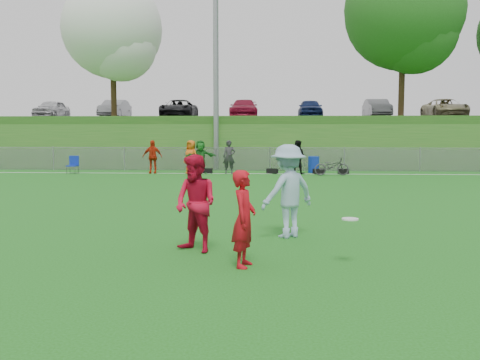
# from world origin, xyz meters

# --- Properties ---
(ground) EXTENTS (120.00, 120.00, 0.00)m
(ground) POSITION_xyz_m (0.00, 0.00, 0.00)
(ground) COLOR #1C5A13
(ground) RESTS_ON ground
(sideline_far) EXTENTS (60.00, 0.10, 0.01)m
(sideline_far) POSITION_xyz_m (0.00, 18.00, 0.01)
(sideline_far) COLOR white
(sideline_far) RESTS_ON ground
(fence) EXTENTS (58.00, 0.06, 1.30)m
(fence) POSITION_xyz_m (0.00, 20.00, 0.65)
(fence) COLOR gray
(fence) RESTS_ON ground
(light_pole) EXTENTS (1.20, 0.40, 12.15)m
(light_pole) POSITION_xyz_m (-3.00, 20.80, 6.71)
(light_pole) COLOR gray
(light_pole) RESTS_ON ground
(berm) EXTENTS (120.00, 18.00, 3.00)m
(berm) POSITION_xyz_m (0.00, 31.00, 1.50)
(berm) COLOR #1F5A19
(berm) RESTS_ON ground
(parking_lot) EXTENTS (120.00, 12.00, 0.10)m
(parking_lot) POSITION_xyz_m (0.00, 33.00, 3.05)
(parking_lot) COLOR black
(parking_lot) RESTS_ON berm
(tree_white_flowering) EXTENTS (6.30, 6.30, 8.78)m
(tree_white_flowering) POSITION_xyz_m (-9.84, 24.92, 8.32)
(tree_white_flowering) COLOR black
(tree_white_flowering) RESTS_ON berm
(tree_green_near) EXTENTS (7.14, 7.14, 9.95)m
(tree_green_near) POSITION_xyz_m (8.16, 24.42, 9.03)
(tree_green_near) COLOR black
(tree_green_near) RESTS_ON berm
(car_row) EXTENTS (32.04, 5.18, 1.44)m
(car_row) POSITION_xyz_m (-1.17, 32.00, 3.82)
(car_row) COLOR #BEBDBF
(car_row) RESTS_ON parking_lot
(spectator_row) EXTENTS (8.38, 0.97, 1.69)m
(spectator_row) POSITION_xyz_m (-2.81, 18.00, 0.85)
(spectator_row) COLOR red
(spectator_row) RESTS_ON ground
(gear_bags) EXTENTS (7.47, 0.51, 0.26)m
(gear_bags) POSITION_xyz_m (0.77, 18.10, 0.13)
(gear_bags) COLOR black
(gear_bags) RESTS_ON ground
(player_red_left) EXTENTS (0.47, 0.63, 1.57)m
(player_red_left) POSITION_xyz_m (-0.39, -0.49, 0.78)
(player_red_left) COLOR #B50C16
(player_red_left) RESTS_ON ground
(player_red_center) EXTENTS (1.09, 1.04, 1.77)m
(player_red_center) POSITION_xyz_m (-1.31, 0.51, 0.88)
(player_red_center) COLOR red
(player_red_center) RESTS_ON ground
(player_blue) EXTENTS (1.42, 1.30, 1.91)m
(player_blue) POSITION_xyz_m (0.39, 1.94, 0.96)
(player_blue) COLOR #95B4CF
(player_blue) RESTS_ON ground
(frisbee) EXTENTS (0.27, 0.27, 0.03)m
(frisbee) POSITION_xyz_m (1.33, -0.28, 0.76)
(frisbee) COLOR silver
(frisbee) RESTS_ON ground
(recycling_bin) EXTENTS (0.66, 0.66, 0.85)m
(recycling_bin) POSITION_xyz_m (2.27, 18.81, 0.43)
(recycling_bin) COLOR #0F2DA4
(recycling_bin) RESTS_ON ground
(camp_chair) EXTENTS (0.52, 0.53, 0.90)m
(camp_chair) POSITION_xyz_m (-10.00, 17.54, 0.27)
(camp_chair) COLOR #0E269E
(camp_chair) RESTS_ON ground
(bicycle) EXTENTS (1.79, 0.88, 0.90)m
(bicycle) POSITION_xyz_m (3.01, 17.20, 0.45)
(bicycle) COLOR #313134
(bicycle) RESTS_ON ground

